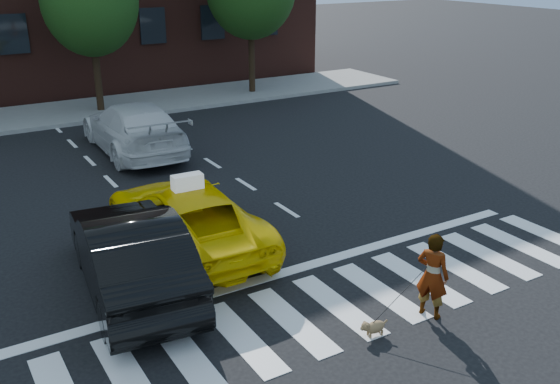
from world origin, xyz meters
name	(u,v)px	position (x,y,z in m)	size (l,w,h in m)	color
ground	(338,306)	(0.00, 0.00, 0.00)	(120.00, 120.00, 0.00)	black
crosswalk	(338,305)	(0.00, 0.00, 0.01)	(13.00, 2.40, 0.01)	silver
stop_line	(292,270)	(0.00, 1.60, 0.01)	(12.00, 0.30, 0.01)	silver
sidewalk_far	(86,110)	(0.00, 17.50, 0.07)	(30.00, 4.00, 0.15)	slate
taxi	(186,217)	(-1.40, 3.73, 0.72)	(2.39, 5.19, 1.44)	yellow
black_sedan	(131,253)	(-3.03, 2.50, 0.81)	(1.71, 4.91, 1.62)	black
white_suv	(133,128)	(-0.05, 11.19, 0.81)	(2.28, 5.61, 1.63)	silver
woman	(432,276)	(1.22, -1.10, 0.80)	(0.59, 0.38, 1.61)	#999999
dog	(373,327)	(-0.06, -1.09, 0.17)	(0.52, 0.26, 0.30)	olive
taxi_sign	(187,182)	(-1.40, 3.53, 1.60)	(0.65, 0.28, 0.32)	white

